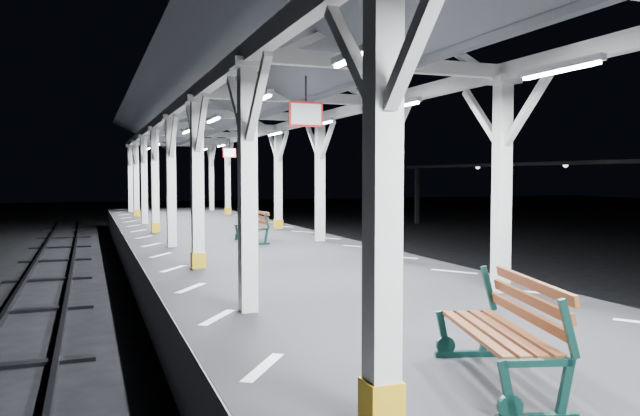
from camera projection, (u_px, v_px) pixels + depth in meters
ground at (333, 336)px, 10.89m from camera, size 120.00×120.00×0.00m
platform at (333, 308)px, 10.86m from camera, size 6.00×50.00×1.00m
hazard_stripes_left at (191, 288)px, 9.98m from camera, size 1.00×48.00×0.01m
hazard_stripes_right at (454, 272)px, 11.69m from camera, size 1.00×48.00×0.01m
track_left at (16, 362)px, 9.14m from camera, size 2.20×60.00×0.16m
track_right at (562, 310)px, 12.63m from camera, size 2.20×60.00×0.16m
canopy at (333, 73)px, 10.63m from camera, size 5.40×49.00×4.65m
bench_near at (508, 328)px, 5.37m from camera, size 1.06×1.81×0.93m
bench_mid at (255, 226)px, 16.88m from camera, size 0.62×1.56×0.84m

